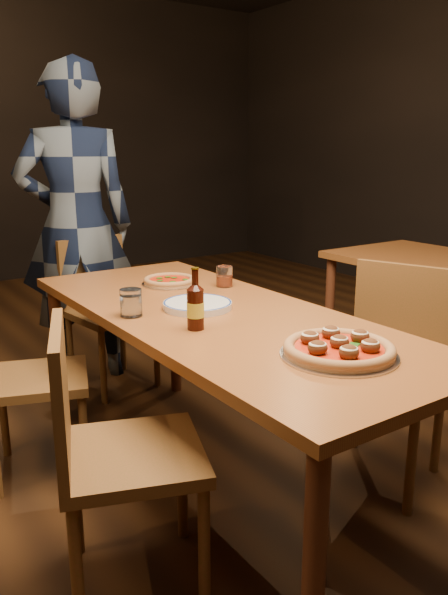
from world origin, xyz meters
TOP-DOWN VIEW (x-y plane):
  - ground at (0.00, 0.00)m, footprint 9.00×9.00m
  - room_shell at (0.00, 0.00)m, footprint 9.00×9.00m
  - table_main at (0.00, 0.00)m, footprint 0.80×2.00m
  - chair_main_nw at (-0.53, -0.33)m, footprint 0.55×0.55m
  - chair_main_sw at (-0.57, 0.51)m, footprint 0.52×0.52m
  - chair_main_e at (0.59, -0.36)m, footprint 0.57×0.57m
  - chair_end at (0.07, 1.21)m, footprint 0.48×0.48m
  - pizza_meatball at (0.04, -0.63)m, footprint 0.37×0.37m
  - pizza_margherita at (0.08, 0.53)m, footprint 0.26×0.26m
  - plate_stack at (-0.03, 0.09)m, footprint 0.28×0.28m
  - beer_bottle at (-0.18, -0.14)m, footprint 0.06×0.06m
  - water_glass at (-0.30, 0.14)m, footprint 0.08×0.08m
  - amber_glass at (0.27, 0.34)m, footprint 0.08×0.08m
  - diner at (-0.00, 1.49)m, footprint 0.78×0.63m

SIDE VIEW (x-z plane):
  - ground at x=0.00m, z-range 0.00..0.00m
  - chair_main_sw at x=-0.57m, z-range 0.00..0.87m
  - chair_end at x=0.07m, z-range 0.00..0.91m
  - chair_main_nw at x=-0.53m, z-range 0.00..0.92m
  - chair_main_e at x=0.59m, z-range 0.00..0.94m
  - table_main at x=0.00m, z-range 0.30..1.05m
  - plate_stack at x=-0.03m, z-range 0.75..0.78m
  - pizza_margherita at x=0.08m, z-range 0.75..0.78m
  - pizza_meatball at x=0.04m, z-range 0.74..0.81m
  - amber_glass at x=0.27m, z-range 0.75..0.85m
  - water_glass at x=-0.30m, z-range 0.75..0.86m
  - beer_bottle at x=-0.18m, z-range 0.72..0.94m
  - diner at x=0.00m, z-range 0.00..1.86m
  - room_shell at x=0.00m, z-range -2.64..6.36m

